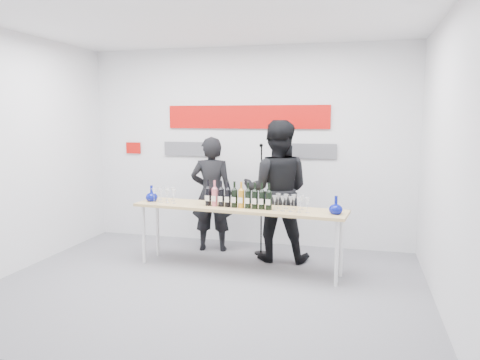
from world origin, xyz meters
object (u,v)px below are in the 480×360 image
(tasting_table, at_px, (238,211))
(mic_stand, at_px, (261,221))
(presenter_left, at_px, (212,194))
(presenter_right, at_px, (277,191))

(tasting_table, xyz_separation_m, mic_stand, (0.14, 0.74, -0.28))
(presenter_left, relative_size, mic_stand, 1.06)
(tasting_table, height_order, presenter_left, presenter_left)
(tasting_table, relative_size, presenter_right, 1.46)
(presenter_left, height_order, presenter_right, presenter_right)
(tasting_table, xyz_separation_m, presenter_left, (-0.60, 0.77, 0.08))
(tasting_table, bearing_deg, presenter_left, 133.61)
(tasting_table, bearing_deg, presenter_right, 59.85)
(presenter_left, height_order, mic_stand, presenter_left)
(mic_stand, bearing_deg, presenter_right, -57.34)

